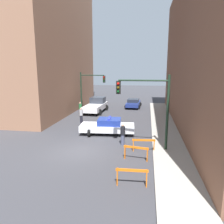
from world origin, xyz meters
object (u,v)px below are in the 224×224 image
at_px(white_truck, 96,105).
at_px(pedestrian_corner, 80,109).
at_px(barrier_front, 132,174).
at_px(traffic_light_far, 89,86).
at_px(police_car, 108,126).
at_px(barrier_back, 144,143).
at_px(pedestrian_crossing, 81,115).
at_px(barrier_mid, 136,151).
at_px(traffic_light_near, 151,101).
at_px(parked_car_near, 133,103).
at_px(pedestrian_sidewalk, 123,134).

distance_m(white_truck, pedestrian_corner, 2.84).
bearing_deg(barrier_front, traffic_light_far, 111.03).
xyz_separation_m(police_car, barrier_back, (3.20, -3.63, -0.11)).
xyz_separation_m(pedestrian_crossing, barrier_back, (6.70, -7.13, -0.24)).
relative_size(barrier_front, barrier_mid, 1.01).
bearing_deg(traffic_light_far, barrier_mid, -65.05).
relative_size(traffic_light_far, barrier_back, 3.26).
bearing_deg(traffic_light_near, barrier_mid, -113.15).
height_order(parked_car_near, pedestrian_crossing, pedestrian_crossing).
height_order(traffic_light_far, parked_car_near, traffic_light_far).
xyz_separation_m(barrier_mid, barrier_back, (0.45, 1.53, 0.00)).
bearing_deg(barrier_front, pedestrian_crossing, 117.72).
bearing_deg(traffic_light_near, pedestrian_crossing, 136.45).
bearing_deg(pedestrian_sidewalk, parked_car_near, 9.09).
height_order(police_car, barrier_mid, police_car).
relative_size(traffic_light_far, pedestrian_crossing, 3.13).
relative_size(pedestrian_sidewalk, barrier_front, 1.04).
distance_m(traffic_light_near, white_truck, 14.70).
distance_m(white_truck, barrier_front, 18.82).
relative_size(pedestrian_corner, barrier_mid, 1.05).
xyz_separation_m(white_truck, pedestrian_corner, (-1.41, -2.47, -0.04)).
bearing_deg(pedestrian_crossing, white_truck, 82.46).
relative_size(police_car, barrier_mid, 3.04).
bearing_deg(pedestrian_crossing, pedestrian_sidewalk, -55.30).
bearing_deg(barrier_back, traffic_light_near, 47.30).
distance_m(traffic_light_far, barrier_front, 20.17).
xyz_separation_m(traffic_light_near, barrier_back, (-0.37, -0.40, -2.91)).
bearing_deg(parked_car_near, barrier_front, -84.33).
xyz_separation_m(traffic_light_near, parked_car_near, (-2.22, 16.86, -2.86)).
height_order(parked_car_near, pedestrian_corner, pedestrian_corner).
distance_m(parked_car_near, barrier_front, 21.99).
height_order(pedestrian_crossing, barrier_mid, pedestrian_crossing).
relative_size(white_truck, parked_car_near, 1.26).
bearing_deg(pedestrian_corner, traffic_light_near, -78.17).
height_order(pedestrian_sidewalk, barrier_front, pedestrian_sidewalk).
bearing_deg(traffic_light_near, pedestrian_sidewalk, 160.26).
bearing_deg(police_car, parked_car_near, -10.06).
relative_size(police_car, barrier_back, 3.02).
xyz_separation_m(traffic_light_far, pedestrian_sidewalk, (6.06, -12.85, -2.54)).
bearing_deg(pedestrian_sidewalk, traffic_light_near, -101.52).
xyz_separation_m(pedestrian_sidewalk, barrier_front, (1.11, -5.80, -0.24)).
relative_size(traffic_light_far, police_car, 1.08).
bearing_deg(white_truck, parked_car_near, 44.71).
bearing_deg(traffic_light_near, white_truck, 118.34).
relative_size(police_car, pedestrian_crossing, 2.91).
relative_size(barrier_front, barrier_back, 1.00).
distance_m(traffic_light_near, barrier_front, 5.93).
height_order(police_car, barrier_front, police_car).
distance_m(traffic_light_near, barrier_back, 2.97).
bearing_deg(barrier_front, white_truck, 108.62).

